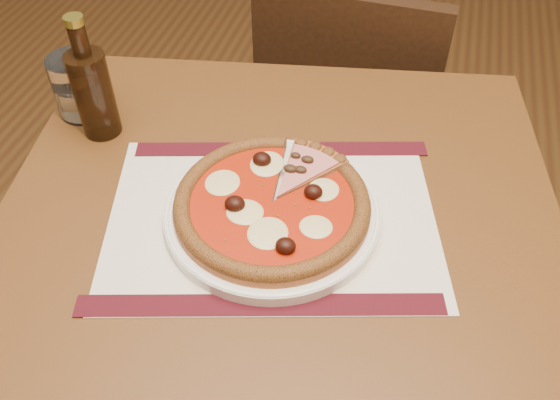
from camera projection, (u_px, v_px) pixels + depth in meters
The scene contains 8 objects.
table at pixel (277, 270), 0.90m from camera, with size 0.93×0.93×0.75m.
chair_far at pixel (348, 116), 1.44m from camera, with size 0.41×0.41×0.84m.
placemat at pixel (272, 218), 0.83m from camera, with size 0.46×0.33×0.00m, color silver.
plate at pixel (272, 213), 0.82m from camera, with size 0.30×0.30×0.02m, color white.
pizza at pixel (272, 203), 0.81m from camera, with size 0.27×0.27×0.04m.
ham_slice at pixel (313, 173), 0.86m from camera, with size 0.09×0.13×0.02m.
water_glass at pixel (79, 86), 0.97m from camera, with size 0.08×0.08×0.10m, color white.
bottle at pixel (93, 90), 0.91m from camera, with size 0.06×0.06×0.20m.
Camera 1 is at (0.91, -1.05, 1.36)m, focal length 38.00 mm.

